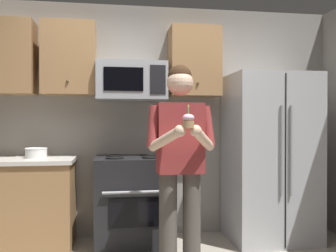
{
  "coord_description": "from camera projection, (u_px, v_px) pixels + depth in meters",
  "views": [
    {
      "loc": [
        -0.36,
        -2.47,
        1.28
      ],
      "look_at": [
        0.1,
        0.53,
        1.25
      ],
      "focal_mm": 39.36,
      "sensor_mm": 36.0,
      "label": 1
    }
  ],
  "objects": [
    {
      "name": "cupcake",
      "position": [
        188.0,
        121.0,
        2.72
      ],
      "size": [
        0.09,
        0.09,
        0.17
      ],
      "color": "#A87F56"
    },
    {
      "name": "counter_left",
      "position": [
        1.0,
        205.0,
        3.65
      ],
      "size": [
        1.44,
        0.66,
        0.92
      ],
      "color": "#9E7247",
      "rests_on": "ground"
    },
    {
      "name": "wall_back",
      "position": [
        143.0,
        121.0,
        4.23
      ],
      "size": [
        4.4,
        0.1,
        2.6
      ],
      "primitive_type": "cube",
      "color": "gray",
      "rests_on": "ground"
    },
    {
      "name": "bowl_large_white",
      "position": [
        36.0,
        153.0,
        3.72
      ],
      "size": [
        0.22,
        0.22,
        0.1
      ],
      "color": "white",
      "rests_on": "counter_left"
    },
    {
      "name": "cabinet_row_upper",
      "position": [
        77.0,
        59.0,
        3.89
      ],
      "size": [
        2.78,
        0.36,
        0.76
      ],
      "color": "#9E7247"
    },
    {
      "name": "person",
      "position": [
        180.0,
        157.0,
        3.05
      ],
      "size": [
        0.6,
        0.48,
        1.76
      ],
      "color": "#4C4742",
      "rests_on": "ground"
    },
    {
      "name": "microwave",
      "position": [
        131.0,
        81.0,
        3.93
      ],
      "size": [
        0.74,
        0.41,
        0.4
      ],
      "color": "#9EA0A5"
    },
    {
      "name": "oven_range",
      "position": [
        132.0,
        201.0,
        3.83
      ],
      "size": [
        0.76,
        0.7,
        0.93
      ],
      "color": "black",
      "rests_on": "ground"
    },
    {
      "name": "refrigerator",
      "position": [
        270.0,
        157.0,
        4.01
      ],
      "size": [
        0.9,
        0.75,
        1.8
      ],
      "color": "#B7BABF",
      "rests_on": "ground"
    }
  ]
}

